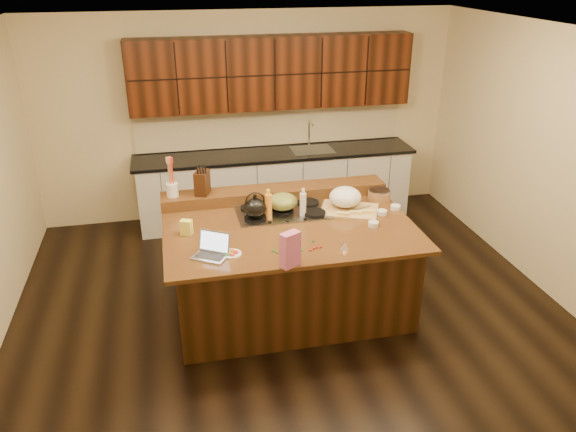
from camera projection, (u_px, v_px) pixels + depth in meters
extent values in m
cube|color=black|center=(289.00, 306.00, 5.79)|extent=(5.50, 5.00, 0.01)
cube|color=silver|center=(289.00, 32.00, 4.66)|extent=(5.50, 5.00, 0.01)
cube|color=beige|center=(248.00, 117.00, 7.45)|extent=(5.50, 0.01, 2.70)
cube|color=beige|center=(391.00, 351.00, 3.01)|extent=(5.50, 0.01, 2.70)
cube|color=beige|center=(550.00, 163.00, 5.77)|extent=(0.01, 5.00, 2.70)
cube|color=black|center=(289.00, 269.00, 5.61)|extent=(2.22, 1.42, 0.88)
cube|color=black|center=(289.00, 228.00, 5.42)|extent=(2.40, 1.60, 0.04)
cube|color=black|center=(275.00, 193.00, 6.00)|extent=(2.40, 0.30, 0.12)
cube|color=gray|center=(283.00, 213.00, 5.67)|extent=(0.92, 0.52, 0.02)
cylinder|color=black|center=(251.00, 208.00, 5.72)|extent=(0.22, 0.22, 0.03)
cylinder|color=black|center=(308.00, 203.00, 5.84)|extent=(0.22, 0.22, 0.03)
cylinder|color=black|center=(255.00, 219.00, 5.49)|extent=(0.22, 0.22, 0.03)
cylinder|color=black|center=(315.00, 213.00, 5.61)|extent=(0.22, 0.22, 0.03)
cylinder|color=black|center=(283.00, 211.00, 5.66)|extent=(0.22, 0.22, 0.03)
cube|color=silver|center=(276.00, 187.00, 7.59)|extent=(3.60, 0.62, 0.90)
cube|color=black|center=(275.00, 154.00, 7.39)|extent=(3.70, 0.66, 0.04)
cube|color=gray|center=(312.00, 150.00, 7.48)|extent=(0.55, 0.42, 0.01)
cylinder|color=gray|center=(309.00, 133.00, 7.57)|extent=(0.02, 0.02, 0.36)
cube|color=black|center=(272.00, 73.00, 7.09)|extent=(3.60, 0.34, 0.90)
cube|color=beige|center=(271.00, 127.00, 7.55)|extent=(3.60, 0.03, 0.50)
ellipsoid|color=black|center=(255.00, 208.00, 5.44)|extent=(0.22, 0.22, 0.20)
ellipsoid|color=olive|center=(283.00, 202.00, 5.62)|extent=(0.34, 0.34, 0.16)
cube|color=#B7B7BC|center=(210.00, 257.00, 4.83)|extent=(0.35, 0.32, 0.01)
cube|color=black|center=(210.00, 256.00, 4.83)|extent=(0.27, 0.23, 0.00)
cube|color=#B7B7BC|center=(214.00, 241.00, 4.87)|extent=(0.28, 0.20, 0.19)
cube|color=silver|center=(214.00, 242.00, 4.87)|extent=(0.25, 0.18, 0.16)
cylinder|color=orange|center=(268.00, 207.00, 5.47)|extent=(0.07, 0.07, 0.27)
cylinder|color=silver|center=(303.00, 205.00, 5.55)|extent=(0.08, 0.08, 0.25)
cube|color=tan|center=(349.00, 210.00, 5.71)|extent=(0.68, 0.61, 0.03)
ellipsoid|color=white|center=(345.00, 197.00, 5.73)|extent=(0.33, 0.33, 0.20)
cube|color=#EDD872|center=(344.00, 214.00, 5.56)|extent=(0.12, 0.03, 0.03)
cube|color=#EDD872|center=(356.00, 213.00, 5.58)|extent=(0.12, 0.03, 0.03)
cube|color=#EDD872|center=(367.00, 212.00, 5.61)|extent=(0.12, 0.03, 0.03)
cylinder|color=gray|center=(361.00, 208.00, 5.71)|extent=(0.22, 0.09, 0.01)
cylinder|color=white|center=(373.00, 224.00, 5.39)|extent=(0.11, 0.11, 0.04)
cylinder|color=white|center=(382.00, 212.00, 5.63)|extent=(0.13, 0.13, 0.04)
cylinder|color=white|center=(395.00, 207.00, 5.75)|extent=(0.12, 0.12, 0.04)
cylinder|color=#996B3F|center=(379.00, 195.00, 5.98)|extent=(0.28, 0.28, 0.09)
cone|color=silver|center=(344.00, 245.00, 4.96)|extent=(0.09, 0.09, 0.07)
cube|color=#C85E8C|center=(290.00, 250.00, 4.64)|extent=(0.19, 0.16, 0.31)
cylinder|color=white|center=(231.00, 254.00, 4.88)|extent=(0.20, 0.20, 0.01)
cube|color=#F3E855|center=(186.00, 227.00, 5.20)|extent=(0.12, 0.11, 0.15)
cylinder|color=white|center=(172.00, 190.00, 5.74)|extent=(0.15, 0.15, 0.14)
cube|color=black|center=(202.00, 183.00, 5.78)|extent=(0.18, 0.23, 0.25)
ellipsoid|color=red|center=(314.00, 248.00, 4.96)|extent=(0.02, 0.02, 0.02)
ellipsoid|color=#198C26|center=(298.00, 251.00, 4.92)|extent=(0.02, 0.02, 0.02)
ellipsoid|color=red|center=(317.00, 247.00, 4.98)|extent=(0.02, 0.02, 0.02)
ellipsoid|color=#198C26|center=(298.00, 255.00, 4.85)|extent=(0.02, 0.02, 0.02)
ellipsoid|color=red|center=(321.00, 247.00, 4.99)|extent=(0.02, 0.02, 0.02)
ellipsoid|color=#198C26|center=(277.00, 252.00, 4.90)|extent=(0.02, 0.02, 0.02)
ellipsoid|color=red|center=(296.00, 249.00, 4.96)|extent=(0.02, 0.02, 0.02)
ellipsoid|color=#198C26|center=(299.00, 253.00, 4.88)|extent=(0.02, 0.02, 0.02)
ellipsoid|color=red|center=(286.00, 247.00, 5.00)|extent=(0.02, 0.02, 0.02)
ellipsoid|color=#198C26|center=(302.00, 250.00, 4.93)|extent=(0.02, 0.02, 0.02)
ellipsoid|color=red|center=(291.00, 255.00, 4.86)|extent=(0.02, 0.02, 0.02)
ellipsoid|color=#198C26|center=(273.00, 251.00, 4.92)|extent=(0.02, 0.02, 0.02)
ellipsoid|color=red|center=(299.00, 245.00, 5.03)|extent=(0.02, 0.02, 0.02)
ellipsoid|color=#198C26|center=(313.00, 241.00, 5.09)|extent=(0.02, 0.02, 0.02)
ellipsoid|color=red|center=(310.00, 250.00, 4.93)|extent=(0.02, 0.02, 0.02)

